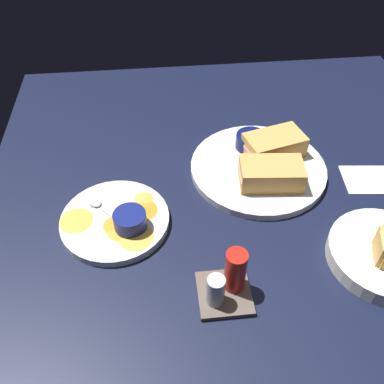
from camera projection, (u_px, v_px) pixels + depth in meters
The scene contains 12 objects.
ground_plane at pixel (242, 194), 90.55cm from camera, with size 110.00×110.00×3.00cm, color black.
plate_sandwich_main at pixel (258, 168), 93.14cm from camera, with size 29.95×29.95×1.60cm, color silver.
sandwich_half_near at pixel (271, 174), 87.07cm from camera, with size 13.84×8.75×4.80cm.
sandwich_half_far at pixel (274, 145), 93.94cm from camera, with size 14.61×10.68×4.80cm.
ramekin_dark_sauce at pixel (251, 141), 96.02cm from camera, with size 6.93×6.93×3.34cm.
spoon_by_dark_ramekin at pixel (257, 161), 93.18cm from camera, with size 2.43×9.93×0.80cm.
plate_chips_companion at pixel (115, 221), 82.15cm from camera, with size 21.31×21.31×1.60cm, color silver.
ramekin_light_gravy at pixel (130, 220), 78.60cm from camera, with size 6.29×6.29×3.56cm.
spoon_by_gravy_ramekin at pixel (99, 205), 83.46cm from camera, with size 7.86×8.18×0.80cm.
plantain_chip_scatter at pixel (120, 221), 80.52cm from camera, with size 20.73×17.23×0.60cm.
condiment_caddy at pixel (227, 283), 69.01cm from camera, with size 9.00×9.00×9.50cm.
paper_napkin_folded at pixel (370, 181), 91.15cm from camera, with size 11.00×9.00×0.40cm, color white.
Camera 1 is at (17.71, 62.39, 62.64)cm, focal length 39.15 mm.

